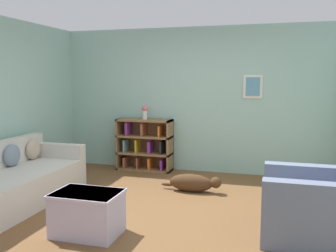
{
  "coord_description": "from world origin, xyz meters",
  "views": [
    {
      "loc": [
        1.4,
        -4.41,
        1.68
      ],
      "look_at": [
        0.0,
        0.4,
        1.05
      ],
      "focal_mm": 40.0,
      "sensor_mm": 36.0,
      "label": 1
    }
  ],
  "objects": [
    {
      "name": "dog",
      "position": [
        0.24,
        0.93,
        0.14
      ],
      "size": [
        0.94,
        0.24,
        0.27
      ],
      "color": "#472D19",
      "rests_on": "ground_plane"
    },
    {
      "name": "recliner_chair",
      "position": [
        1.86,
        -0.31,
        0.36
      ],
      "size": [
        1.02,
        0.95,
        1.03
      ],
      "color": "slate",
      "rests_on": "ground_plane"
    },
    {
      "name": "wall_back",
      "position": [
        0.0,
        2.25,
        1.3
      ],
      "size": [
        5.6,
        0.13,
        2.6
      ],
      "color": "#93BCB2",
      "rests_on": "ground_plane"
    },
    {
      "name": "coffee_table",
      "position": [
        -0.53,
        -0.91,
        0.25
      ],
      "size": [
        0.72,
        0.52,
        0.47
      ],
      "color": "#BCB2D1",
      "rests_on": "ground_plane"
    },
    {
      "name": "ground_plane",
      "position": [
        0.0,
        0.0,
        0.0
      ],
      "size": [
        14.0,
        14.0,
        0.0
      ],
      "primitive_type": "plane",
      "color": "brown"
    },
    {
      "name": "couch",
      "position": [
        -1.98,
        -0.27,
        0.31
      ],
      "size": [
        0.93,
        2.08,
        0.82
      ],
      "color": "beige",
      "rests_on": "ground_plane"
    },
    {
      "name": "vase",
      "position": [
        -0.9,
        2.0,
        1.09
      ],
      "size": [
        0.11,
        0.11,
        0.26
      ],
      "color": "silver",
      "rests_on": "bookshelf"
    },
    {
      "name": "bookshelf",
      "position": [
        -0.92,
        2.02,
        0.46
      ],
      "size": [
        1.02,
        0.36,
        0.95
      ],
      "color": "olive",
      "rests_on": "ground_plane"
    }
  ]
}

